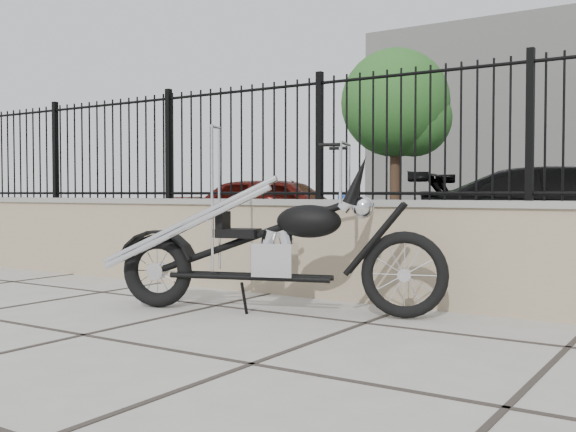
# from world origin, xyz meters

# --- Properties ---
(ground_plane) EXTENTS (90.00, 90.00, 0.00)m
(ground_plane) POSITION_xyz_m (0.00, 0.00, 0.00)
(ground_plane) COLOR #99968E
(ground_plane) RESTS_ON ground
(retaining_wall) EXTENTS (14.00, 0.36, 0.96)m
(retaining_wall) POSITION_xyz_m (0.00, 2.50, 0.48)
(retaining_wall) COLOR gray
(retaining_wall) RESTS_ON ground_plane
(iron_fence) EXTENTS (14.00, 0.08, 1.20)m
(iron_fence) POSITION_xyz_m (0.00, 2.50, 1.56)
(iron_fence) COLOR black
(iron_fence) RESTS_ON retaining_wall
(chopper_motorcycle) EXTENTS (2.74, 1.31, 1.64)m
(chopper_motorcycle) POSITION_xyz_m (-0.90, 1.48, 0.82)
(chopper_motorcycle) COLOR black
(chopper_motorcycle) RESTS_ON ground_plane
(car_red) EXTENTS (4.22, 2.46, 1.35)m
(car_red) POSITION_xyz_m (-4.38, 6.92, 0.67)
(car_red) COLOR #440E09
(car_red) RESTS_ON parking_lot
(bollard_a) EXTENTS (0.15, 0.15, 0.99)m
(bollard_a) POSITION_xyz_m (-1.86, 4.56, 0.50)
(bollard_a) COLOR #0B2CB2
(bollard_a) RESTS_ON ground_plane
(tree_left) EXTENTS (3.35, 3.35, 5.65)m
(tree_left) POSITION_xyz_m (-6.28, 16.12, 3.95)
(tree_left) COLOR #382619
(tree_left) RESTS_ON ground_plane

